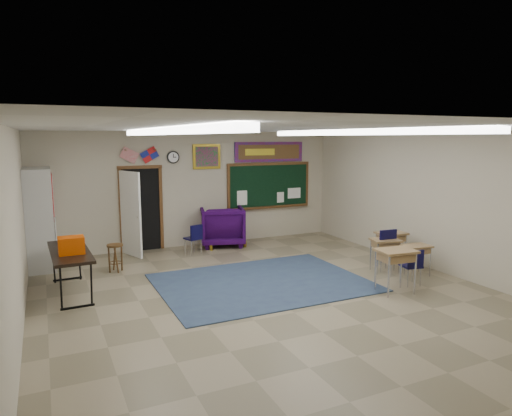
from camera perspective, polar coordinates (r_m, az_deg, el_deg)
name	(u,v)px	position (r m, az deg, el deg)	size (l,w,h in m)	color
floor	(271,297)	(8.37, 1.95, -11.06)	(9.00, 9.00, 0.00)	#83765A
back_wall	(194,189)	(12.13, -7.74, 2.35)	(8.00, 0.04, 3.00)	#B2A690
front_wall	(508,294)	(4.58, 28.96, -9.36)	(8.00, 0.04, 3.00)	#B2A690
left_wall	(15,236)	(7.15, -27.93, -3.07)	(0.04, 9.00, 3.00)	#B2A690
right_wall	(440,202)	(10.42, 21.98, 0.74)	(0.04, 9.00, 3.00)	#B2A690
ceiling	(272,128)	(7.88, 2.06, 9.93)	(8.00, 9.00, 0.04)	silver
area_rug	(262,282)	(9.13, 0.77, -9.29)	(4.00, 3.00, 0.02)	#2E4358
fluorescent_strips	(272,132)	(7.88, 2.06, 9.49)	(3.86, 6.00, 0.10)	white
doorway	(138,210)	(11.69, -14.51, -0.28)	(1.10, 0.89, 2.16)	black
chalkboard	(269,187)	(12.92, 1.67, 2.66)	(2.55, 0.14, 1.30)	#593619
bulletin_board	(269,152)	(12.86, 1.68, 7.03)	(2.10, 0.05, 0.55)	#A80E17
framed_art_print	(207,157)	(12.14, -6.19, 6.41)	(0.75, 0.05, 0.65)	olive
wall_clock	(173,157)	(11.88, -10.32, 6.27)	(0.32, 0.05, 0.32)	black
wall_flags	(139,153)	(11.66, -14.37, 6.73)	(1.16, 0.06, 0.70)	red
storage_cabinet	(40,219)	(11.00, -25.40, -1.20)	(0.59, 1.25, 2.20)	#B7B7B2
wingback_armchair	(222,226)	(12.16, -4.27, -2.24)	(1.12, 1.15, 1.04)	#230537
student_chair_reading	(193,239)	(11.34, -7.88, -3.87)	(0.37, 0.37, 0.75)	black
student_chair_desk_a	(411,267)	(9.42, 18.77, -6.96)	(0.36, 0.36, 0.73)	black
student_chair_desk_b	(393,253)	(10.02, 16.79, -5.38)	(0.46, 0.46, 0.91)	black
student_desk_front_left	(385,253)	(10.16, 15.82, -5.49)	(0.69, 0.58, 0.71)	olive
student_desk_front_right	(391,247)	(10.70, 16.49, -4.67)	(0.66, 0.51, 0.75)	olive
student_desk_back_left	(395,269)	(8.84, 17.03, -7.27)	(0.73, 0.58, 0.82)	olive
student_desk_back_right	(416,259)	(10.07, 19.40, -5.98)	(0.57, 0.44, 0.65)	olive
folding_table	(71,270)	(9.10, -22.13, -7.18)	(0.73, 1.98, 1.11)	black
wooden_stool	(115,258)	(10.24, -17.16, -5.94)	(0.34, 0.34, 0.60)	#553719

